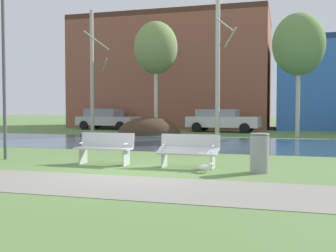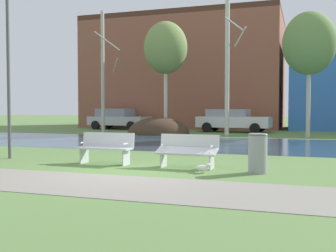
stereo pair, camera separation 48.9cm
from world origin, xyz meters
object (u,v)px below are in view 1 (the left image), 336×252
Objects in this scene: trash_bin at (260,152)px; streetlamp at (3,33)px; seagull at (206,167)px; parked_van_nearest_silver at (107,119)px; bench_right at (189,150)px; parked_sedan_second_white at (222,120)px; bench_left at (105,147)px.

trash_bin is 0.16× the size of streetlamp.
parked_van_nearest_silver reaches higher than seagull.
bench_right is at bearing 129.91° from seagull.
seagull is 7.43m from streetlamp.
parked_van_nearest_silver is at bearing 104.35° from streetlamp.
streetlamp reaches higher than parked_van_nearest_silver.
trash_bin is at bearing -78.56° from parked_sedan_second_white.
trash_bin is at bearing 17.73° from seagull.
streetlamp is at bearing 178.09° from bench_right.
bench_left is at bearing -65.75° from parked_van_nearest_silver.
bench_right is (2.39, 0.00, 0.00)m from bench_left.
bench_right is at bearing -1.91° from streetlamp.
bench_left and bench_right have the same top height.
parked_van_nearest_silver is at bearing 173.88° from parked_sedan_second_white.
bench_left is at bearing 166.67° from seagull.
bench_left is 18.87m from parked_van_nearest_silver.
bench_right is 6.69m from streetlamp.
bench_right is at bearing -84.66° from parked_sedan_second_white.
bench_left reaches higher than seagull.
streetlamp reaches higher than bench_right.
trash_bin reaches higher than seagull.
bench_right is 3.97× the size of seagull.
parked_sedan_second_white is (-3.36, 16.59, 0.30)m from trash_bin.
seagull is 17.13m from parked_sedan_second_white.
parked_sedan_second_white is at bearing 86.95° from bench_left.
trash_bin is at bearing -55.63° from parked_van_nearest_silver.
trash_bin is at bearing -9.51° from bench_right.
seagull is at bearing -162.27° from trash_bin.
parked_van_nearest_silver reaches higher than trash_bin.
bench_right is 0.35× the size of parked_van_nearest_silver.
bench_right is 1.86m from trash_bin.
streetlamp is at bearing 176.76° from bench_left.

